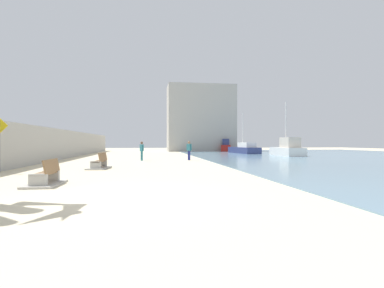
{
  "coord_description": "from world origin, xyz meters",
  "views": [
    {
      "loc": [
        0.95,
        -9.35,
        1.62
      ],
      "look_at": [
        3.95,
        11.99,
        1.49
      ],
      "focal_mm": 28.82,
      "sensor_mm": 36.0,
      "label": 1
    }
  ],
  "objects_px": {
    "bench_near": "(46,179)",
    "boat_outer": "(288,149)",
    "boat_distant": "(226,147)",
    "person_standing": "(189,149)",
    "person_walking": "(142,149)",
    "bench_far": "(99,165)",
    "boat_nearest": "(244,149)"
  },
  "relations": [
    {
      "from": "bench_near",
      "to": "boat_outer",
      "type": "relative_size",
      "value": 0.32
    },
    {
      "from": "boat_distant",
      "to": "boat_outer",
      "type": "height_order",
      "value": "boat_outer"
    },
    {
      "from": "bench_near",
      "to": "person_standing",
      "type": "bearing_deg",
      "value": 63.86
    },
    {
      "from": "boat_distant",
      "to": "bench_near",
      "type": "bearing_deg",
      "value": -112.96
    },
    {
      "from": "bench_near",
      "to": "person_walking",
      "type": "distance_m",
      "value": 15.42
    },
    {
      "from": "person_standing",
      "to": "boat_distant",
      "type": "relative_size",
      "value": 0.34
    },
    {
      "from": "person_walking",
      "to": "boat_distant",
      "type": "relative_size",
      "value": 0.33
    },
    {
      "from": "bench_near",
      "to": "boat_outer",
      "type": "height_order",
      "value": "boat_outer"
    },
    {
      "from": "person_standing",
      "to": "bench_near",
      "type": "bearing_deg",
      "value": -116.14
    },
    {
      "from": "boat_outer",
      "to": "person_standing",
      "type": "bearing_deg",
      "value": -150.54
    },
    {
      "from": "person_walking",
      "to": "boat_outer",
      "type": "height_order",
      "value": "boat_outer"
    },
    {
      "from": "bench_far",
      "to": "person_standing",
      "type": "relative_size",
      "value": 1.29
    },
    {
      "from": "bench_near",
      "to": "bench_far",
      "type": "height_order",
      "value": "same"
    },
    {
      "from": "bench_far",
      "to": "boat_outer",
      "type": "xyz_separation_m",
      "value": [
        19.25,
        15.08,
        0.59
      ]
    },
    {
      "from": "boat_distant",
      "to": "person_standing",
      "type": "bearing_deg",
      "value": -111.03
    },
    {
      "from": "person_walking",
      "to": "person_standing",
      "type": "height_order",
      "value": "person_standing"
    },
    {
      "from": "person_walking",
      "to": "boat_nearest",
      "type": "xyz_separation_m",
      "value": [
        14.17,
        15.37,
        -0.35
      ]
    },
    {
      "from": "bench_near",
      "to": "boat_distant",
      "type": "height_order",
      "value": "boat_distant"
    },
    {
      "from": "person_standing",
      "to": "person_walking",
      "type": "bearing_deg",
      "value": -179.71
    },
    {
      "from": "bench_far",
      "to": "boat_distant",
      "type": "distance_m",
      "value": 37.55
    },
    {
      "from": "bench_far",
      "to": "person_walking",
      "type": "relative_size",
      "value": 1.32
    },
    {
      "from": "bench_far",
      "to": "person_walking",
      "type": "distance_m",
      "value": 8.27
    },
    {
      "from": "bench_near",
      "to": "boat_outer",
      "type": "bearing_deg",
      "value": 47.91
    },
    {
      "from": "boat_nearest",
      "to": "boat_outer",
      "type": "relative_size",
      "value": 1.18
    },
    {
      "from": "bench_near",
      "to": "person_walking",
      "type": "relative_size",
      "value": 1.26
    },
    {
      "from": "person_standing",
      "to": "bench_far",
      "type": "bearing_deg",
      "value": -129.66
    },
    {
      "from": "person_walking",
      "to": "boat_distant",
      "type": "bearing_deg",
      "value": 61.37
    },
    {
      "from": "bench_near",
      "to": "bench_far",
      "type": "relative_size",
      "value": 0.96
    },
    {
      "from": "bench_near",
      "to": "boat_outer",
      "type": "xyz_separation_m",
      "value": [
        20.1,
        22.26,
        0.59
      ]
    },
    {
      "from": "bench_near",
      "to": "boat_nearest",
      "type": "bearing_deg",
      "value": 60.25
    },
    {
      "from": "boat_nearest",
      "to": "boat_distant",
      "type": "distance_m",
      "value": 10.48
    },
    {
      "from": "bench_far",
      "to": "bench_near",
      "type": "bearing_deg",
      "value": -96.74
    }
  ]
}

